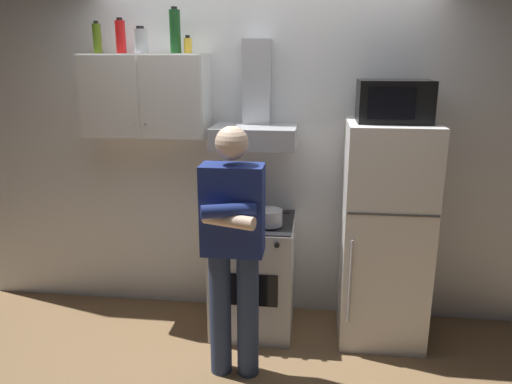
{
  "coord_description": "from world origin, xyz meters",
  "views": [
    {
      "loc": [
        0.39,
        -3.16,
        2.03
      ],
      "look_at": [
        0.0,
        0.0,
        1.15
      ],
      "focal_mm": 34.52,
      "sensor_mm": 36.0,
      "label": 1
    }
  ],
  "objects_px": {
    "bottle_olive_oil": "(97,38)",
    "bottle_spice_jar": "(188,45)",
    "bottle_canister_steel": "(141,41)",
    "bottle_wine_green": "(175,31)",
    "range_hood": "(255,118)",
    "microwave": "(394,101)",
    "cooking_pot": "(269,217)",
    "stove_oven": "(253,274)",
    "refrigerator": "(384,234)",
    "bottle_soda_red": "(121,37)",
    "person_standing": "(233,245)",
    "upper_cabinet": "(147,96)"
  },
  "relations": [
    {
      "from": "bottle_spice_jar",
      "to": "upper_cabinet",
      "type": "bearing_deg",
      "value": -177.41
    },
    {
      "from": "range_hood",
      "to": "bottle_wine_green",
      "type": "height_order",
      "value": "bottle_wine_green"
    },
    {
      "from": "microwave",
      "to": "bottle_wine_green",
      "type": "distance_m",
      "value": 1.6
    },
    {
      "from": "person_standing",
      "to": "cooking_pot",
      "type": "relative_size",
      "value": 5.75
    },
    {
      "from": "bottle_canister_steel",
      "to": "bottle_spice_jar",
      "type": "distance_m",
      "value": 0.33
    },
    {
      "from": "bottle_olive_oil",
      "to": "bottle_spice_jar",
      "type": "xyz_separation_m",
      "value": [
        0.67,
        -0.0,
        -0.05
      ]
    },
    {
      "from": "microwave",
      "to": "person_standing",
      "type": "relative_size",
      "value": 0.29
    },
    {
      "from": "upper_cabinet",
      "to": "person_standing",
      "type": "distance_m",
      "value": 1.35
    },
    {
      "from": "stove_oven",
      "to": "cooking_pot",
      "type": "distance_m",
      "value": 0.53
    },
    {
      "from": "microwave",
      "to": "person_standing",
      "type": "distance_m",
      "value": 1.45
    },
    {
      "from": "stove_oven",
      "to": "person_standing",
      "type": "height_order",
      "value": "person_standing"
    },
    {
      "from": "range_hood",
      "to": "bottle_wine_green",
      "type": "bearing_deg",
      "value": 178.6
    },
    {
      "from": "stove_oven",
      "to": "range_hood",
      "type": "xyz_separation_m",
      "value": [
        0.0,
        0.13,
        1.16
      ]
    },
    {
      "from": "refrigerator",
      "to": "bottle_spice_jar",
      "type": "relative_size",
      "value": 12.84
    },
    {
      "from": "refrigerator",
      "to": "bottle_canister_steel",
      "type": "bearing_deg",
      "value": 176.96
    },
    {
      "from": "stove_oven",
      "to": "microwave",
      "type": "xyz_separation_m",
      "value": [
        0.95,
        0.02,
        1.31
      ]
    },
    {
      "from": "cooking_pot",
      "to": "upper_cabinet",
      "type": "bearing_deg",
      "value": 165.27
    },
    {
      "from": "person_standing",
      "to": "bottle_canister_steel",
      "type": "relative_size",
      "value": 8.84
    },
    {
      "from": "microwave",
      "to": "bottle_olive_oil",
      "type": "bearing_deg",
      "value": 176.7
    },
    {
      "from": "microwave",
      "to": "bottle_canister_steel",
      "type": "relative_size",
      "value": 2.59
    },
    {
      "from": "bottle_spice_jar",
      "to": "bottle_canister_steel",
      "type": "bearing_deg",
      "value": -172.13
    },
    {
      "from": "bottle_canister_steel",
      "to": "bottle_spice_jar",
      "type": "bearing_deg",
      "value": 7.87
    },
    {
      "from": "person_standing",
      "to": "range_hood",
      "type": "bearing_deg",
      "value": 86.09
    },
    {
      "from": "person_standing",
      "to": "microwave",
      "type": "bearing_deg",
      "value": 32.0
    },
    {
      "from": "cooking_pot",
      "to": "bottle_spice_jar",
      "type": "height_order",
      "value": "bottle_spice_jar"
    },
    {
      "from": "bottle_soda_red",
      "to": "bottle_olive_oil",
      "type": "distance_m",
      "value": 0.18
    },
    {
      "from": "person_standing",
      "to": "bottle_olive_oil",
      "type": "xyz_separation_m",
      "value": [
        -1.1,
        0.75,
        1.26
      ]
    },
    {
      "from": "bottle_olive_oil",
      "to": "bottle_wine_green",
      "type": "bearing_deg",
      "value": 0.02
    },
    {
      "from": "upper_cabinet",
      "to": "bottle_spice_jar",
      "type": "height_order",
      "value": "bottle_spice_jar"
    },
    {
      "from": "range_hood",
      "to": "microwave",
      "type": "height_order",
      "value": "range_hood"
    },
    {
      "from": "refrigerator",
      "to": "bottle_spice_jar",
      "type": "xyz_separation_m",
      "value": [
        -1.43,
        0.14,
        1.31
      ]
    },
    {
      "from": "bottle_soda_red",
      "to": "bottle_olive_oil",
      "type": "height_order",
      "value": "bottle_soda_red"
    },
    {
      "from": "range_hood",
      "to": "person_standing",
      "type": "xyz_separation_m",
      "value": [
        -0.05,
        -0.73,
        -0.7
      ]
    },
    {
      "from": "microwave",
      "to": "bottle_soda_red",
      "type": "relative_size",
      "value": 1.95
    },
    {
      "from": "range_hood",
      "to": "bottle_olive_oil",
      "type": "distance_m",
      "value": 1.28
    },
    {
      "from": "cooking_pot",
      "to": "bottle_canister_steel",
      "type": "relative_size",
      "value": 1.54
    },
    {
      "from": "refrigerator",
      "to": "bottle_soda_red",
      "type": "xyz_separation_m",
      "value": [
        -1.93,
        0.14,
        1.37
      ]
    },
    {
      "from": "stove_oven",
      "to": "person_standing",
      "type": "relative_size",
      "value": 0.53
    },
    {
      "from": "upper_cabinet",
      "to": "bottle_soda_red",
      "type": "distance_m",
      "value": 0.45
    },
    {
      "from": "stove_oven",
      "to": "refrigerator",
      "type": "height_order",
      "value": "refrigerator"
    },
    {
      "from": "bottle_olive_oil",
      "to": "upper_cabinet",
      "type": "bearing_deg",
      "value": -2.44
    },
    {
      "from": "bottle_canister_steel",
      "to": "bottle_wine_green",
      "type": "xyz_separation_m",
      "value": [
        0.24,
        0.05,
        0.06
      ]
    },
    {
      "from": "stove_oven",
      "to": "bottle_canister_steel",
      "type": "distance_m",
      "value": 1.89
    },
    {
      "from": "bottle_olive_oil",
      "to": "stove_oven",
      "type": "bearing_deg",
      "value": -6.93
    },
    {
      "from": "refrigerator",
      "to": "bottle_olive_oil",
      "type": "relative_size",
      "value": 7.09
    },
    {
      "from": "bottle_wine_green",
      "to": "bottle_olive_oil",
      "type": "relative_size",
      "value": 1.4
    },
    {
      "from": "refrigerator",
      "to": "bottle_soda_red",
      "type": "relative_size",
      "value": 6.49
    },
    {
      "from": "bottle_soda_red",
      "to": "cooking_pot",
      "type": "bearing_deg",
      "value": -13.26
    },
    {
      "from": "bottle_canister_steel",
      "to": "bottle_olive_oil",
      "type": "relative_size",
      "value": 0.82
    },
    {
      "from": "bottle_olive_oil",
      "to": "cooking_pot",
      "type": "bearing_deg",
      "value": -11.42
    }
  ]
}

